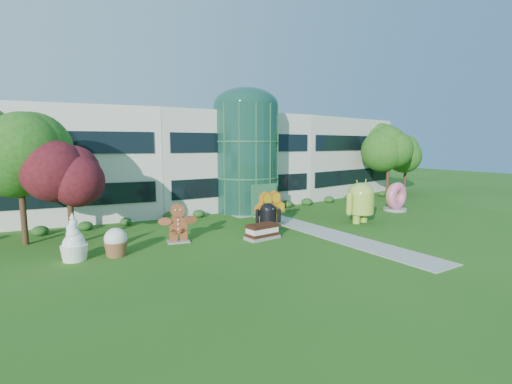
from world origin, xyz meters
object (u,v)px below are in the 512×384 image
gingerbread (178,223)px  android_black (268,214)px  donut (396,196)px  android_green (361,199)px

gingerbread → android_black: bearing=12.2°
android_black → donut: size_ratio=0.83×
android_green → gingerbread: 14.65m
donut → gingerbread: bearing=174.9°
android_black → donut: 14.35m
android_black → donut: (14.34, -0.31, 0.24)m
android_black → gingerbread: size_ratio=0.82×
android_green → gingerbread: bearing=167.1°
android_green → android_black: 7.78m
android_black → gingerbread: 7.06m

